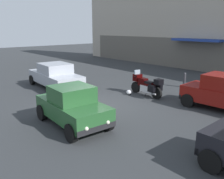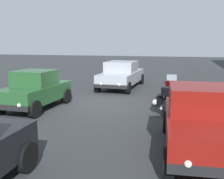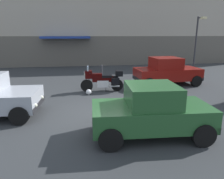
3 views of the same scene
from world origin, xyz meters
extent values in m
plane|color=#2D3033|center=(0.00, 0.00, 0.00)|extent=(80.00, 80.00, 0.00)
cube|color=#5C564E|center=(0.00, 12.77, 1.40)|extent=(31.48, 0.12, 2.80)
cube|color=navy|center=(-1.97, 12.34, 2.70)|extent=(4.40, 1.10, 0.20)
cylinder|color=black|center=(-0.45, 3.29, 0.32)|extent=(0.65, 0.18, 0.64)
cylinder|color=black|center=(1.17, 3.19, 0.32)|extent=(0.65, 0.18, 0.64)
cylinder|color=#B7B7BC|center=(-0.43, 3.29, 0.75)|extent=(0.33, 0.09, 0.68)
cube|color=#B7B7BC|center=(0.40, 3.24, 0.42)|extent=(0.62, 0.44, 0.36)
cube|color=black|center=(0.40, 3.24, 0.66)|extent=(1.12, 0.35, 0.28)
cube|color=black|center=(0.10, 3.25, 0.84)|extent=(0.54, 0.37, 0.24)
cube|color=black|center=(0.60, 3.22, 0.80)|extent=(0.58, 0.33, 0.12)
cube|color=black|center=(-0.33, 3.28, 0.92)|extent=(0.39, 0.46, 0.40)
cube|color=#8C9EAD|center=(-0.37, 3.28, 1.22)|extent=(0.10, 0.40, 0.28)
sphere|color=#EAEACC|center=(-0.51, 3.29, 0.92)|extent=(0.14, 0.14, 0.14)
cylinder|color=black|center=(-0.25, 3.28, 1.02)|extent=(0.08, 0.62, 0.04)
cylinder|color=#B7B7BC|center=(0.98, 3.00, 0.30)|extent=(0.55, 0.12, 0.09)
cube|color=black|center=(1.03, 2.92, 0.58)|extent=(0.41, 0.22, 0.36)
cube|color=black|center=(1.06, 3.48, 0.58)|extent=(0.41, 0.22, 0.36)
cube|color=black|center=(1.27, 3.18, 0.95)|extent=(0.38, 0.42, 0.28)
cylinder|color=black|center=(0.54, 3.05, 0.15)|extent=(0.03, 0.13, 0.29)
sphere|color=silver|center=(-0.38, 2.64, 0.14)|extent=(0.28, 0.28, 0.28)
cube|color=maroon|center=(4.23, 4.12, 1.32)|extent=(1.68, 1.60, 0.64)
cube|color=#8C9EAD|center=(3.48, 4.08, 1.32)|extent=(0.14, 1.40, 0.51)
cube|color=black|center=(2.53, 4.02, 0.42)|extent=(0.21, 1.64, 0.20)
cylinder|color=black|center=(2.88, 4.83, 0.32)|extent=(0.65, 0.26, 0.64)
cylinder|color=black|center=(2.97, 3.27, 0.32)|extent=(0.65, 0.26, 0.64)
cube|color=#9EA3AD|center=(-4.56, 0.28, 0.64)|extent=(4.59, 2.01, 0.64)
cube|color=#9EA3AD|center=(-4.51, 0.28, 1.26)|extent=(1.99, 1.72, 0.60)
cube|color=#8C9EAD|center=(-3.61, 0.23, 1.26)|extent=(0.14, 1.50, 0.51)
cube|color=#8C9EAD|center=(-5.41, 0.33, 1.26)|extent=(0.14, 1.50, 0.48)
cube|color=black|center=(-2.37, 0.16, 0.42)|extent=(0.22, 1.76, 0.20)
cube|color=black|center=(-6.76, 0.41, 0.42)|extent=(0.22, 1.76, 0.20)
cylinder|color=black|center=(-2.72, 1.02, 0.32)|extent=(0.65, 0.26, 0.64)
cylinder|color=black|center=(-2.81, -0.65, 0.32)|extent=(0.65, 0.26, 0.64)
cylinder|color=black|center=(-6.31, 1.22, 0.32)|extent=(0.65, 0.26, 0.64)
cylinder|color=black|center=(-6.41, -0.45, 0.32)|extent=(0.65, 0.26, 0.64)
sphere|color=silver|center=(-2.29, 0.64, 0.54)|extent=(0.14, 0.14, 0.14)
sphere|color=silver|center=(-2.34, -0.32, 0.54)|extent=(0.14, 0.14, 0.14)
cube|color=#235128|center=(1.24, -2.06, 0.64)|extent=(3.48, 1.74, 0.64)
cube|color=#235128|center=(1.24, -2.06, 1.26)|extent=(1.47, 1.51, 0.60)
cube|color=#8C9EAD|center=(1.89, -2.10, 1.26)|extent=(0.13, 1.33, 0.51)
cube|color=#8C9EAD|center=(0.59, -2.03, 1.26)|extent=(0.13, 1.33, 0.48)
cube|color=black|center=(2.89, -2.15, 0.42)|extent=(0.20, 1.56, 0.20)
cube|color=black|center=(-0.41, -1.97, 0.42)|extent=(0.20, 1.56, 0.20)
cylinder|color=black|center=(2.53, -1.39, 0.32)|extent=(0.65, 0.25, 0.64)
cylinder|color=black|center=(2.45, -2.87, 0.32)|extent=(0.65, 0.25, 0.64)
cylinder|color=black|center=(0.03, -1.26, 0.32)|extent=(0.65, 0.25, 0.64)
cylinder|color=black|center=(-0.05, -2.73, 0.32)|extent=(0.65, 0.25, 0.64)
sphere|color=silver|center=(2.96, -1.72, 0.54)|extent=(0.14, 0.14, 0.14)
sphere|color=silver|center=(2.92, -2.58, 0.54)|extent=(0.14, 0.14, 0.14)
cube|color=black|center=(5.90, -0.24, 0.42)|extent=(0.12, 1.64, 0.20)
cylinder|color=black|center=(6.30, -1.02, 0.32)|extent=(0.64, 0.22, 0.64)
sphere|color=silver|center=(5.85, -0.69, 0.54)|extent=(0.14, 0.14, 0.14)
sphere|color=silver|center=(5.84, 0.21, 0.54)|extent=(0.14, 0.14, 0.14)
cylinder|color=#333338|center=(0.68, 6.58, 0.43)|extent=(0.16, 0.16, 0.87)
sphere|color=#333338|center=(0.68, 6.58, 0.87)|extent=(0.16, 0.16, 0.16)
camera|label=1|loc=(8.73, -6.55, 3.66)|focal=37.82mm
camera|label=2|loc=(11.08, 3.57, 2.70)|focal=43.89mm
camera|label=3|loc=(-0.74, -7.54, 2.92)|focal=33.50mm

